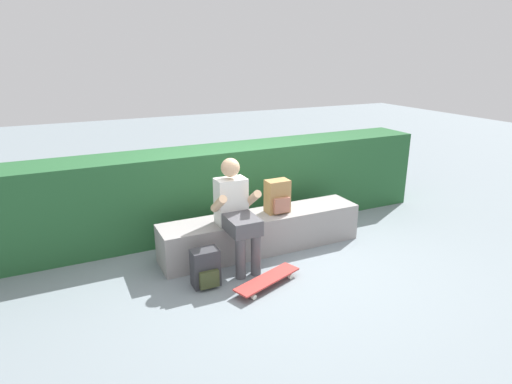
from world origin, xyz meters
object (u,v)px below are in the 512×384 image
at_px(backpack_on_ground, 206,268).
at_px(backpack_on_bench, 278,197).
at_px(bench_main, 262,232).
at_px(skateboard_near_person, 267,280).
at_px(person_skater, 236,210).

bearing_deg(backpack_on_ground, backpack_on_bench, 24.80).
height_order(bench_main, skateboard_near_person, bench_main).
height_order(person_skater, backpack_on_bench, person_skater).
relative_size(person_skater, skateboard_near_person, 1.47).
height_order(skateboard_near_person, backpack_on_ground, backpack_on_ground).
height_order(bench_main, backpack_on_ground, bench_main).
bearing_deg(backpack_on_bench, person_skater, -161.62).
distance_m(skateboard_near_person, backpack_on_bench, 1.13).
relative_size(bench_main, backpack_on_bench, 6.23).
bearing_deg(backpack_on_ground, person_skater, 32.37).
distance_m(bench_main, backpack_on_bench, 0.47).
relative_size(person_skater, backpack_on_ground, 3.02).
bearing_deg(bench_main, person_skater, -152.98).
bearing_deg(backpack_on_ground, skateboard_near_person, -27.23).
xyz_separation_m(bench_main, backpack_on_bench, (0.20, -0.01, 0.42)).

